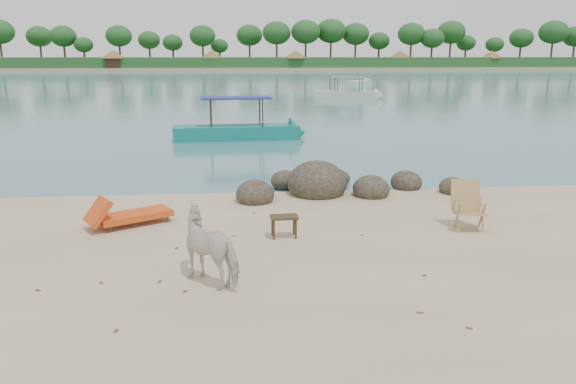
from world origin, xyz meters
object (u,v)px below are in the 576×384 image
lounge_chair (135,212)px  cow (214,248)px  boulders (330,186)px  boat_near (236,104)px  side_table (284,228)px  deck_chair (470,208)px

lounge_chair → cow: bearing=-91.7°
boulders → lounge_chair: size_ratio=3.16×
lounge_chair → boat_near: boat_near is taller
boulders → side_table: 4.03m
boat_near → side_table: bearing=-90.2°
lounge_chair → deck_chair: (7.19, -1.07, 0.22)m
cow → side_table: 2.56m
cow → deck_chair: size_ratio=1.37×
lounge_chair → deck_chair: size_ratio=1.93×
boulders → side_table: size_ratio=11.23×
boulders → side_table: (-1.58, -3.70, 0.01)m
side_table → lounge_chair: lounge_chair is taller
boulders → cow: bearing=-116.6°
side_table → deck_chair: size_ratio=0.54×
boat_near → lounge_chair: bearing=-103.7°
lounge_chair → deck_chair: deck_chair is taller
side_table → deck_chair: 4.00m
lounge_chair → boulders: bearing=-3.3°
lounge_chair → boat_near: bearing=49.4°
boulders → deck_chair: (2.41, -3.55, 0.30)m
deck_chair → boat_near: (-4.89, 14.30, 1.02)m
cow → side_table: bearing=-166.6°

